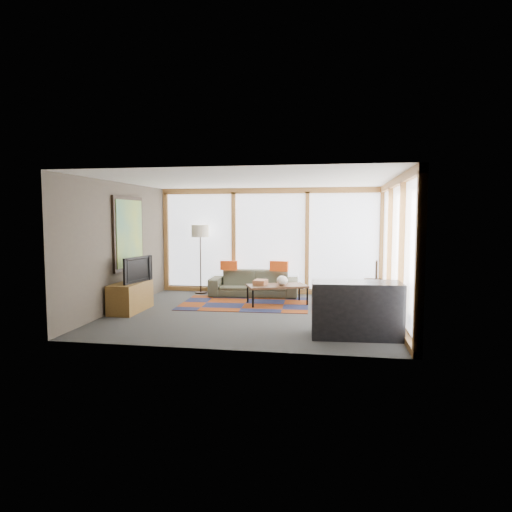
% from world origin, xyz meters
% --- Properties ---
extents(ground, '(5.50, 5.50, 0.00)m').
position_xyz_m(ground, '(0.00, 0.00, 0.00)').
color(ground, '#292827').
rests_on(ground, ground).
extents(room_envelope, '(5.52, 5.02, 2.62)m').
position_xyz_m(room_envelope, '(0.49, 0.56, 1.54)').
color(room_envelope, '#463D34').
rests_on(room_envelope, ground).
extents(rug, '(2.83, 1.89, 0.01)m').
position_xyz_m(rug, '(-0.33, 0.92, 0.01)').
color(rug, '#67270A').
rests_on(rug, ground).
extents(sofa, '(2.13, 0.93, 0.61)m').
position_xyz_m(sofa, '(-0.32, 1.95, 0.31)').
color(sofa, '#3B3C2B').
rests_on(sofa, ground).
extents(pillow_left, '(0.41, 0.14, 0.22)m').
position_xyz_m(pillow_left, '(-0.93, 1.96, 0.72)').
color(pillow_left, '#D44712').
rests_on(pillow_left, sofa).
extents(pillow_right, '(0.45, 0.20, 0.24)m').
position_xyz_m(pillow_right, '(0.29, 1.95, 0.73)').
color(pillow_right, '#D44712').
rests_on(pillow_right, sofa).
extents(floor_lamp, '(0.43, 0.43, 1.70)m').
position_xyz_m(floor_lamp, '(-1.69, 2.10, 0.85)').
color(floor_lamp, black).
rests_on(floor_lamp, ground).
extents(coffee_table, '(1.41, 1.07, 0.42)m').
position_xyz_m(coffee_table, '(0.36, 0.99, 0.21)').
color(coffee_table, black).
rests_on(coffee_table, ground).
extents(book_stack, '(0.30, 0.36, 0.11)m').
position_xyz_m(book_stack, '(-0.00, 0.97, 0.48)').
color(book_stack, brown).
rests_on(book_stack, coffee_table).
extents(vase, '(0.27, 0.27, 0.21)m').
position_xyz_m(vase, '(0.48, 0.97, 0.53)').
color(vase, white).
rests_on(vase, coffee_table).
extents(bookshelf, '(0.37, 2.05, 0.51)m').
position_xyz_m(bookshelf, '(2.43, 0.79, 0.26)').
color(bookshelf, black).
rests_on(bookshelf, ground).
extents(bowl_a, '(0.21, 0.21, 0.10)m').
position_xyz_m(bowl_a, '(2.38, 0.22, 0.56)').
color(bowl_a, black).
rests_on(bowl_a, bookshelf).
extents(bowl_b, '(0.18, 0.18, 0.08)m').
position_xyz_m(bowl_b, '(2.42, 0.62, 0.55)').
color(bowl_b, black).
rests_on(bowl_b, bookshelf).
extents(shelf_picture, '(0.08, 0.32, 0.42)m').
position_xyz_m(shelf_picture, '(2.50, 1.56, 0.72)').
color(shelf_picture, black).
rests_on(shelf_picture, bookshelf).
extents(tv_console, '(0.49, 1.17, 0.58)m').
position_xyz_m(tv_console, '(-2.46, -0.22, 0.29)').
color(tv_console, brown).
rests_on(tv_console, ground).
extents(television, '(0.30, 0.91, 0.52)m').
position_xyz_m(television, '(-2.38, -0.17, 0.84)').
color(television, black).
rests_on(television, tv_console).
extents(bar_counter, '(1.43, 0.74, 0.88)m').
position_xyz_m(bar_counter, '(1.93, -1.47, 0.44)').
color(bar_counter, black).
rests_on(bar_counter, ground).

